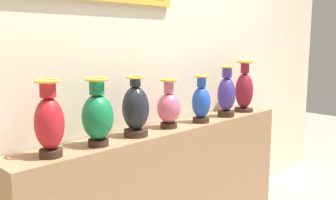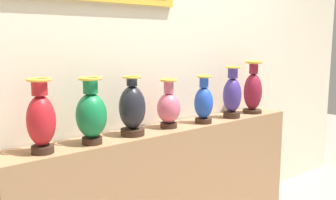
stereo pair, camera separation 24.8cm
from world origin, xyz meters
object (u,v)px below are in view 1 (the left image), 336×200
at_px(vase_onyx, 136,109).
at_px(vase_rose, 169,107).
at_px(vase_crimson, 49,122).
at_px(vase_indigo, 226,94).
at_px(vase_sapphire, 201,102).
at_px(vase_burgundy, 244,89).
at_px(vase_emerald, 98,115).

relative_size(vase_onyx, vase_rose, 1.11).
relative_size(vase_crimson, vase_indigo, 1.00).
bearing_deg(vase_sapphire, vase_burgundy, 2.41).
bearing_deg(vase_burgundy, vase_emerald, -179.35).
relative_size(vase_sapphire, vase_burgundy, 0.80).
height_order(vase_rose, vase_indigo, vase_indigo).
bearing_deg(vase_onyx, vase_sapphire, -2.58).
height_order(vase_sapphire, vase_burgundy, vase_burgundy).
height_order(vase_rose, vase_burgundy, vase_burgundy).
bearing_deg(vase_crimson, vase_onyx, 1.81).
height_order(vase_emerald, vase_rose, vase_emerald).
bearing_deg(vase_sapphire, vase_crimson, 179.58).
xyz_separation_m(vase_rose, vase_burgundy, (0.86, -0.02, 0.04)).
bearing_deg(vase_indigo, vase_rose, 175.94).
relative_size(vase_sapphire, vase_indigo, 0.87).
bearing_deg(vase_burgundy, vase_crimson, -179.48).
distance_m(vase_sapphire, vase_indigo, 0.30).
xyz_separation_m(vase_emerald, vase_rose, (0.60, 0.04, -0.03)).
bearing_deg(vase_crimson, vase_emerald, -0.11).
height_order(vase_crimson, vase_onyx, vase_crimson).
bearing_deg(vase_emerald, vase_rose, 3.41).
distance_m(vase_crimson, vase_burgundy, 1.74).
xyz_separation_m(vase_crimson, vase_indigo, (1.46, -0.01, -0.01)).
relative_size(vase_onyx, vase_indigo, 0.94).
xyz_separation_m(vase_onyx, vase_sapphire, (0.59, -0.03, -0.02)).
bearing_deg(vase_onyx, vase_rose, 3.14).
xyz_separation_m(vase_crimson, vase_onyx, (0.57, 0.02, -0.01)).
distance_m(vase_crimson, vase_rose, 0.88).
relative_size(vase_emerald, vase_burgundy, 0.90).
relative_size(vase_emerald, vase_onyx, 1.03).
relative_size(vase_rose, vase_burgundy, 0.78).
height_order(vase_crimson, vase_indigo, vase_crimson).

